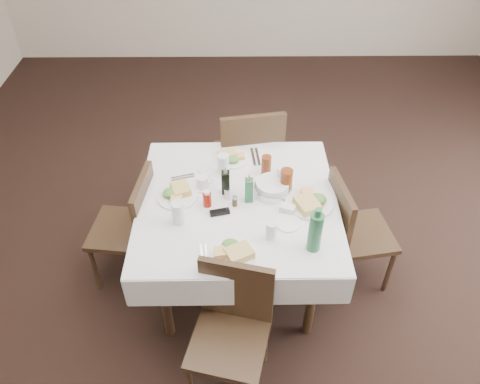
% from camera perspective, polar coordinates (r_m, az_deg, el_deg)
% --- Properties ---
extents(ground_plane, '(7.00, 7.00, 0.00)m').
position_cam_1_polar(ground_plane, '(3.56, 3.14, -8.57)').
color(ground_plane, black).
extents(room_shell, '(6.04, 7.04, 2.80)m').
position_cam_1_polar(room_shell, '(2.50, 4.62, 17.52)').
color(room_shell, beige).
rests_on(room_shell, ground).
extents(dining_table, '(1.24, 1.24, 0.76)m').
position_cam_1_polar(dining_table, '(2.97, -0.29, -2.18)').
color(dining_table, black).
rests_on(dining_table, ground).
extents(chair_north, '(0.54, 0.54, 0.99)m').
position_cam_1_polar(chair_north, '(3.59, 1.17, 4.50)').
color(chair_north, black).
rests_on(chair_north, ground).
extents(chair_south, '(0.49, 0.49, 0.86)m').
position_cam_1_polar(chair_south, '(2.66, -0.95, -15.61)').
color(chair_south, black).
rests_on(chair_south, ground).
extents(chair_east, '(0.47, 0.47, 0.87)m').
position_cam_1_polar(chair_east, '(3.19, 13.26, -4.26)').
color(chair_east, black).
rests_on(chair_east, ground).
extents(chair_west, '(0.46, 0.46, 0.88)m').
position_cam_1_polar(chair_west, '(3.21, -12.89, -3.68)').
color(chair_west, black).
rests_on(chair_west, ground).
extents(meal_north, '(0.23, 0.23, 0.05)m').
position_cam_1_polar(meal_north, '(3.21, -1.00, 4.26)').
color(meal_north, white).
rests_on(meal_north, dining_table).
extents(meal_south, '(0.27, 0.27, 0.06)m').
position_cam_1_polar(meal_south, '(2.57, -0.90, -7.35)').
color(meal_south, white).
rests_on(meal_south, dining_table).
extents(meal_east, '(0.30, 0.30, 0.06)m').
position_cam_1_polar(meal_east, '(2.89, 8.51, -1.20)').
color(meal_east, white).
rests_on(meal_east, dining_table).
extents(meal_west, '(0.26, 0.26, 0.06)m').
position_cam_1_polar(meal_west, '(2.94, -7.68, -0.19)').
color(meal_west, white).
rests_on(meal_west, dining_table).
extents(side_plate_a, '(0.16, 0.16, 0.01)m').
position_cam_1_polar(side_plate_a, '(3.14, -3.63, 2.84)').
color(side_plate_a, white).
rests_on(side_plate_a, dining_table).
extents(side_plate_b, '(0.15, 0.15, 0.01)m').
position_cam_1_polar(side_plate_b, '(2.77, 5.87, -3.78)').
color(side_plate_b, white).
rests_on(side_plate_b, dining_table).
extents(water_n, '(0.08, 0.08, 0.14)m').
position_cam_1_polar(water_n, '(3.07, -2.05, 3.41)').
color(water_n, silver).
rests_on(water_n, dining_table).
extents(water_s, '(0.06, 0.06, 0.11)m').
position_cam_1_polar(water_s, '(2.64, 3.82, -4.69)').
color(water_s, silver).
rests_on(water_s, dining_table).
extents(water_e, '(0.07, 0.07, 0.13)m').
position_cam_1_polar(water_e, '(3.00, 5.15, 1.98)').
color(water_e, silver).
rests_on(water_e, dining_table).
extents(water_w, '(0.08, 0.08, 0.15)m').
position_cam_1_polar(water_w, '(2.74, -7.52, -2.49)').
color(water_w, silver).
rests_on(water_w, dining_table).
extents(iced_tea_a, '(0.07, 0.07, 0.14)m').
position_cam_1_polar(iced_tea_a, '(3.07, 3.22, 3.30)').
color(iced_tea_a, '#6A2F12').
rests_on(iced_tea_a, dining_table).
extents(iced_tea_b, '(0.08, 0.08, 0.16)m').
position_cam_1_polar(iced_tea_b, '(2.93, 5.66, 1.36)').
color(iced_tea_b, '#6A2F12').
rests_on(iced_tea_b, dining_table).
extents(bread_basket, '(0.23, 0.23, 0.08)m').
position_cam_1_polar(bread_basket, '(2.95, 3.97, 0.58)').
color(bread_basket, silver).
rests_on(bread_basket, dining_table).
extents(oil_cruet_dark, '(0.05, 0.05, 0.21)m').
position_cam_1_polar(oil_cruet_dark, '(2.90, -1.76, 1.29)').
color(oil_cruet_dark, black).
rests_on(oil_cruet_dark, dining_table).
extents(oil_cruet_green, '(0.05, 0.05, 0.21)m').
position_cam_1_polar(oil_cruet_green, '(2.85, 1.10, 0.35)').
color(oil_cruet_green, '#24663D').
rests_on(oil_cruet_green, dining_table).
extents(ketchup_bottle, '(0.05, 0.05, 0.11)m').
position_cam_1_polar(ketchup_bottle, '(2.84, -4.04, -0.83)').
color(ketchup_bottle, '#941305').
rests_on(ketchup_bottle, dining_table).
extents(salt_shaker, '(0.03, 0.03, 0.08)m').
position_cam_1_polar(salt_shaker, '(2.89, -1.58, -0.22)').
color(salt_shaker, white).
rests_on(salt_shaker, dining_table).
extents(pepper_shaker, '(0.03, 0.03, 0.07)m').
position_cam_1_polar(pepper_shaker, '(2.84, -0.65, -1.13)').
color(pepper_shaker, '#3D2E1D').
rests_on(pepper_shaker, dining_table).
extents(coffee_mug, '(0.13, 0.12, 0.08)m').
position_cam_1_polar(coffee_mug, '(2.98, -4.58, 1.13)').
color(coffee_mug, white).
rests_on(coffee_mug, dining_table).
extents(sunglasses, '(0.13, 0.06, 0.03)m').
position_cam_1_polar(sunglasses, '(2.81, -2.50, -2.47)').
color(sunglasses, black).
rests_on(sunglasses, dining_table).
extents(green_bottle, '(0.08, 0.08, 0.29)m').
position_cam_1_polar(green_bottle, '(2.56, 9.16, -4.77)').
color(green_bottle, '#24663D').
rests_on(green_bottle, dining_table).
extents(sugar_caddy, '(0.10, 0.08, 0.05)m').
position_cam_1_polar(sugar_caddy, '(2.83, 5.80, -2.04)').
color(sugar_caddy, white).
rests_on(sugar_caddy, dining_table).
extents(cutlery_n, '(0.07, 0.21, 0.01)m').
position_cam_1_polar(cutlery_n, '(3.24, 1.90, 4.29)').
color(cutlery_n, silver).
rests_on(cutlery_n, dining_table).
extents(cutlery_s, '(0.07, 0.18, 0.01)m').
position_cam_1_polar(cutlery_s, '(2.59, -4.37, -7.80)').
color(cutlery_s, silver).
rests_on(cutlery_s, dining_table).
extents(cutlery_e, '(0.18, 0.06, 0.01)m').
position_cam_1_polar(cutlery_e, '(2.84, 7.17, -2.53)').
color(cutlery_e, silver).
rests_on(cutlery_e, dining_table).
extents(cutlery_w, '(0.16, 0.08, 0.01)m').
position_cam_1_polar(cutlery_w, '(3.09, -6.96, 1.79)').
color(cutlery_w, silver).
rests_on(cutlery_w, dining_table).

